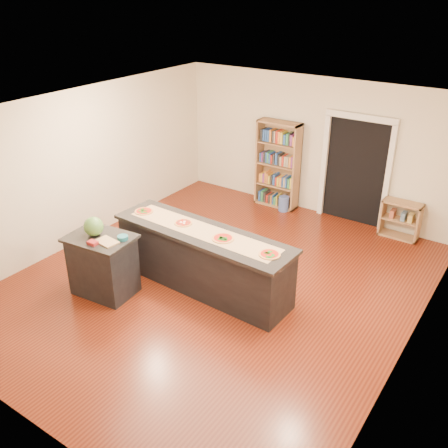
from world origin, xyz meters
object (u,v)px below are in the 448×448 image
Objects in this scene: side_counter at (103,265)px; waste_bin at (284,204)px; kitchen_island at (203,259)px; watermelon at (94,226)px; low_shelf at (400,220)px; bookshelf at (278,165)px.

waste_bin is (0.87, 4.31, -0.34)m from side_counter.
kitchen_island is 1.75m from watermelon.
low_shelf reaches higher than waste_bin.
bookshelf is 6.23× the size of watermelon.
side_counter is 0.54× the size of bookshelf.
waste_bin is (-0.31, 3.32, -0.35)m from kitchen_island.
watermelon is (-0.70, -4.48, 0.21)m from bookshelf.
kitchen_island is at bearing -120.70° from low_shelf.
kitchen_island is 3.06× the size of side_counter.
bookshelf is at bearing 148.88° from waste_bin.
kitchen_island reaches higher than low_shelf.
bookshelf reaches higher than waste_bin.
kitchen_island is at bearing 37.49° from watermelon.
bookshelf reaches higher than low_shelf.
low_shelf is (2.07, 3.49, -0.14)m from kitchen_island.
low_shelf is at bearing 48.24° from side_counter.
side_counter is at bearing -101.47° from waste_bin.
watermelon is at bearing -98.86° from bookshelf.
watermelon reaches higher than low_shelf.
waste_bin is 1.07× the size of watermelon.
low_shelf is at bearing 53.10° from watermelon.
kitchen_island reaches higher than waste_bin.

